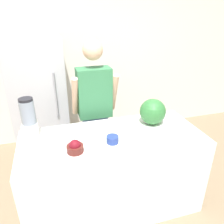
{
  "coord_description": "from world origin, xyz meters",
  "views": [
    {
      "loc": [
        -0.54,
        -1.38,
        2.01
      ],
      "look_at": [
        0.0,
        0.43,
        1.14
      ],
      "focal_mm": 35.0,
      "sensor_mm": 36.0,
      "label": 1
    }
  ],
  "objects_px": {
    "bowl_cherries": "(75,147)",
    "bowl_cream": "(96,144)",
    "blender": "(29,118)",
    "watermelon": "(153,112)",
    "person": "(95,110)",
    "bowl_small_blue": "(113,139)",
    "refrigerator": "(40,100)"
  },
  "relations": [
    {
      "from": "bowl_cherries",
      "to": "bowl_cream",
      "type": "height_order",
      "value": "bowl_cream"
    },
    {
      "from": "bowl_cherries",
      "to": "blender",
      "type": "bearing_deg",
      "value": 131.42
    },
    {
      "from": "bowl_cherries",
      "to": "blender",
      "type": "xyz_separation_m",
      "value": [
        -0.38,
        0.43,
        0.14
      ]
    },
    {
      "from": "bowl_cherries",
      "to": "watermelon",
      "type": "bearing_deg",
      "value": 17.59
    },
    {
      "from": "person",
      "to": "bowl_cherries",
      "type": "height_order",
      "value": "person"
    },
    {
      "from": "watermelon",
      "to": "bowl_cream",
      "type": "relative_size",
      "value": 2.1
    },
    {
      "from": "blender",
      "to": "bowl_small_blue",
      "type": "bearing_deg",
      "value": -27.55
    },
    {
      "from": "bowl_cherries",
      "to": "bowl_cream",
      "type": "xyz_separation_m",
      "value": [
        0.19,
        -0.01,
        0.01
      ]
    },
    {
      "from": "bowl_cream",
      "to": "bowl_cherries",
      "type": "bearing_deg",
      "value": 178.01
    },
    {
      "from": "watermelon",
      "to": "blender",
      "type": "height_order",
      "value": "blender"
    },
    {
      "from": "person",
      "to": "bowl_cream",
      "type": "xyz_separation_m",
      "value": [
        -0.16,
        -0.79,
        0.04
      ]
    },
    {
      "from": "refrigerator",
      "to": "watermelon",
      "type": "distance_m",
      "value": 1.68
    },
    {
      "from": "bowl_small_blue",
      "to": "person",
      "type": "bearing_deg",
      "value": 90.51
    },
    {
      "from": "refrigerator",
      "to": "bowl_small_blue",
      "type": "xyz_separation_m",
      "value": [
        0.66,
        -1.42,
        0.06
      ]
    },
    {
      "from": "bowl_cream",
      "to": "blender",
      "type": "bearing_deg",
      "value": 142.34
    },
    {
      "from": "blender",
      "to": "person",
      "type": "bearing_deg",
      "value": 25.85
    },
    {
      "from": "refrigerator",
      "to": "bowl_cherries",
      "type": "relative_size",
      "value": 11.66
    },
    {
      "from": "watermelon",
      "to": "bowl_cherries",
      "type": "height_order",
      "value": "watermelon"
    },
    {
      "from": "refrigerator",
      "to": "watermelon",
      "type": "height_order",
      "value": "refrigerator"
    },
    {
      "from": "watermelon",
      "to": "bowl_cherries",
      "type": "xyz_separation_m",
      "value": [
        -0.87,
        -0.28,
        -0.11
      ]
    },
    {
      "from": "person",
      "to": "bowl_cherries",
      "type": "bearing_deg",
      "value": -113.89
    },
    {
      "from": "refrigerator",
      "to": "bowl_small_blue",
      "type": "relative_size",
      "value": 14.94
    },
    {
      "from": "person",
      "to": "watermelon",
      "type": "height_order",
      "value": "person"
    },
    {
      "from": "refrigerator",
      "to": "person",
      "type": "bearing_deg",
      "value": -45.87
    },
    {
      "from": "bowl_cream",
      "to": "bowl_small_blue",
      "type": "distance_m",
      "value": 0.18
    },
    {
      "from": "refrigerator",
      "to": "watermelon",
      "type": "xyz_separation_m",
      "value": [
        1.18,
        -1.19,
        0.18
      ]
    },
    {
      "from": "person",
      "to": "bowl_small_blue",
      "type": "relative_size",
      "value": 15.11
    },
    {
      "from": "person",
      "to": "bowl_cream",
      "type": "distance_m",
      "value": 0.81
    },
    {
      "from": "refrigerator",
      "to": "blender",
      "type": "height_order",
      "value": "refrigerator"
    },
    {
      "from": "refrigerator",
      "to": "bowl_cherries",
      "type": "xyz_separation_m",
      "value": [
        0.31,
        -1.47,
        0.07
      ]
    },
    {
      "from": "bowl_small_blue",
      "to": "blender",
      "type": "distance_m",
      "value": 0.85
    },
    {
      "from": "refrigerator",
      "to": "bowl_small_blue",
      "type": "distance_m",
      "value": 1.57
    }
  ]
}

